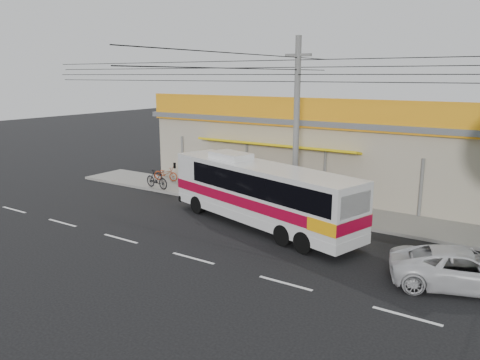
# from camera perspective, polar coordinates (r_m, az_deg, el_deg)

# --- Properties ---
(ground) EXTENTS (120.00, 120.00, 0.00)m
(ground) POSITION_cam_1_polar(r_m,az_deg,el_deg) (20.14, -1.21, -7.29)
(ground) COLOR black
(ground) RESTS_ON ground
(sidewalk) EXTENTS (30.00, 3.20, 0.15)m
(sidewalk) POSITION_cam_1_polar(r_m,az_deg,el_deg) (25.05, 6.63, -3.17)
(sidewalk) COLOR slate
(sidewalk) RESTS_ON ground
(lane_markings) EXTENTS (50.00, 0.12, 0.01)m
(lane_markings) POSITION_cam_1_polar(r_m,az_deg,el_deg) (18.28, -5.73, -9.48)
(lane_markings) COLOR silver
(lane_markings) RESTS_ON ground
(storefront_building) EXTENTS (22.60, 9.20, 5.70)m
(storefront_building) POSITION_cam_1_polar(r_m,az_deg,el_deg) (29.53, 11.63, 3.50)
(storefront_building) COLOR #ABA18A
(storefront_building) RESTS_ON ground
(coach_bus) EXTENTS (10.65, 5.04, 3.22)m
(coach_bus) POSITION_cam_1_polar(r_m,az_deg,el_deg) (21.24, 2.85, -1.38)
(coach_bus) COLOR silver
(coach_bus) RESTS_ON ground
(motorbike_red) EXTENTS (1.82, 0.90, 0.92)m
(motorbike_red) POSITION_cam_1_polar(r_m,az_deg,el_deg) (30.82, -9.04, 0.78)
(motorbike_red) COLOR #9A2C0B
(motorbike_red) RESTS_ON sidewalk
(motorbike_dark) EXTENTS (1.94, 0.76, 1.13)m
(motorbike_dark) POSITION_cam_1_polar(r_m,az_deg,el_deg) (28.76, -10.12, 0.11)
(motorbike_dark) COLOR black
(motorbike_dark) RESTS_ON sidewalk
(white_car) EXTENTS (5.14, 3.56, 1.30)m
(white_car) POSITION_cam_1_polar(r_m,az_deg,el_deg) (17.26, 25.64, -9.77)
(white_car) COLOR silver
(white_car) RESTS_ON ground
(utility_pole) EXTENTS (34.00, 14.00, 8.63)m
(utility_pole) POSITION_cam_1_polar(r_m,az_deg,el_deg) (22.10, 7.06, 13.20)
(utility_pole) COLOR #60605E
(utility_pole) RESTS_ON ground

